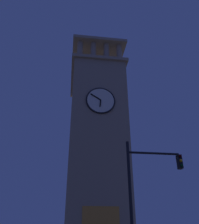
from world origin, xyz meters
The scene contains 2 objects.
clocktower centered at (-2.62, -4.72, 10.66)m, with size 6.68×9.33×25.50m.
traffic_signal_near centered at (-3.63, 9.45, 4.08)m, with size 3.01×0.41×6.36m.
Camera 1 is at (0.31, 21.29, 1.96)m, focal length 37.82 mm.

